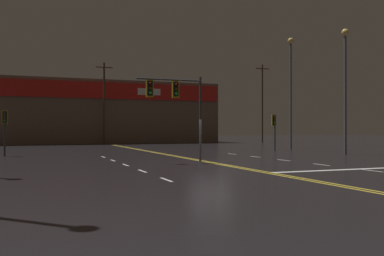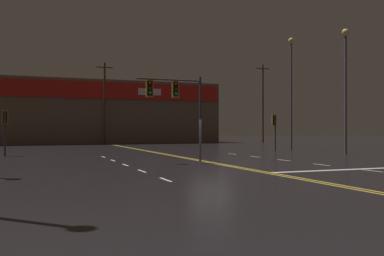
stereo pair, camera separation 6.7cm
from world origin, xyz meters
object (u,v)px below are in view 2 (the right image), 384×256
(streetlight_median_approach, at_px, (291,79))
(traffic_signal_median, at_px, (174,97))
(streetlight_near_left, at_px, (346,74))
(traffic_signal_corner_northwest, at_px, (5,122))
(traffic_signal_corner_northeast, at_px, (275,124))

(streetlight_median_approach, bearing_deg, traffic_signal_median, -144.17)
(traffic_signal_median, xyz_separation_m, streetlight_near_left, (14.74, 2.78, 2.31))
(traffic_signal_corner_northwest, height_order, streetlight_near_left, streetlight_near_left)
(traffic_signal_median, xyz_separation_m, traffic_signal_corner_northwest, (-9.47, 9.72, -1.40))
(streetlight_median_approach, bearing_deg, traffic_signal_corner_northwest, -176.55)
(traffic_signal_corner_northwest, bearing_deg, streetlight_median_approach, 3.45)
(traffic_signal_corner_northwest, distance_m, streetlight_median_approach, 25.44)
(traffic_signal_corner_northwest, xyz_separation_m, streetlight_median_approach, (25.02, 1.51, 4.29))
(traffic_signal_median, bearing_deg, traffic_signal_corner_northwest, 134.27)
(traffic_signal_median, distance_m, traffic_signal_corner_northwest, 13.65)
(traffic_signal_corner_northeast, height_order, streetlight_median_approach, streetlight_median_approach)
(traffic_signal_median, relative_size, traffic_signal_corner_northwest, 1.53)
(traffic_signal_median, xyz_separation_m, streetlight_median_approach, (15.55, 11.23, 2.89))
(traffic_signal_median, relative_size, streetlight_median_approach, 0.47)
(traffic_signal_median, distance_m, traffic_signal_corner_northeast, 16.08)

